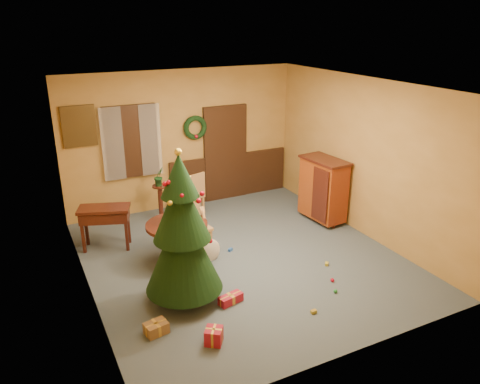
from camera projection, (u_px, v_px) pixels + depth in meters
room_envelope at (194, 154)px, 9.96m from camera, size 5.50×5.50×5.50m
dining_table at (177, 235)px, 7.73m from camera, size 1.01×1.01×0.70m
urn at (176, 217)px, 7.61m from camera, size 0.30×0.30×0.22m
centerpiece_plant at (175, 199)px, 7.50m from camera, size 0.37×0.32×0.41m
chair_near at (193, 223)px, 8.06m from camera, size 0.51×0.51×1.00m
chair_far at (193, 194)px, 9.46m from camera, size 0.52×0.52×0.95m
guitar at (209, 237)px, 7.78m from camera, size 0.37×0.56×0.85m
plant_stand at (160, 199)px, 9.27m from camera, size 0.30×0.30×0.76m
stand_plant at (159, 176)px, 9.11m from camera, size 0.26×0.24×0.38m
christmas_tree at (182, 232)px, 6.46m from camera, size 1.11×1.11×2.28m
writing_desk at (105, 217)px, 8.17m from camera, size 0.97×0.70×0.78m
sideboard at (323, 188)px, 9.24m from camera, size 0.61×1.05×1.29m
gift_a at (156, 328)px, 6.08m from camera, size 0.32×0.26×0.16m
gift_b at (214, 336)px, 5.89m from camera, size 0.29×0.29×0.21m
gift_c at (158, 287)px, 7.00m from camera, size 0.34×0.32×0.15m
gift_d at (231, 299)px, 6.73m from camera, size 0.39×0.23×0.13m
toy_a at (230, 250)px, 8.23m from camera, size 0.09×0.08×0.05m
toy_b at (335, 291)px, 6.98m from camera, size 0.06×0.06×0.06m
toy_c at (327, 264)px, 7.76m from camera, size 0.09×0.09×0.05m
toy_d at (332, 280)px, 7.27m from camera, size 0.06×0.06×0.06m
toy_e at (314, 312)px, 6.51m from camera, size 0.08×0.06×0.05m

